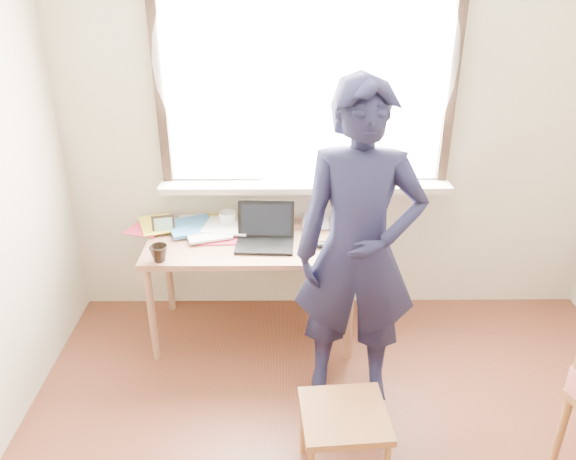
{
  "coord_description": "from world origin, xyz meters",
  "views": [
    {
      "loc": [
        -0.34,
        -1.44,
        2.24
      ],
      "look_at": [
        -0.32,
        0.95,
        1.08
      ],
      "focal_mm": 35.0,
      "sensor_mm": 36.0,
      "label": 1
    }
  ],
  "objects_px": {
    "mug_white": "(228,219)",
    "mug_dark": "(159,253)",
    "person": "(358,252)",
    "work_chair": "(344,423)",
    "desk": "(252,250)",
    "laptop": "(265,234)"
  },
  "relations": [
    {
      "from": "mug_white",
      "to": "mug_dark",
      "type": "distance_m",
      "value": 0.59
    },
    {
      "from": "person",
      "to": "work_chair",
      "type": "bearing_deg",
      "value": -94.61
    },
    {
      "from": "desk",
      "to": "work_chair",
      "type": "height_order",
      "value": "desk"
    },
    {
      "from": "desk",
      "to": "work_chair",
      "type": "xyz_separation_m",
      "value": [
        0.47,
        -1.16,
        -0.28
      ]
    },
    {
      "from": "work_chair",
      "to": "desk",
      "type": "bearing_deg",
      "value": 112.12
    },
    {
      "from": "desk",
      "to": "person",
      "type": "xyz_separation_m",
      "value": [
        0.58,
        -0.55,
        0.28
      ]
    },
    {
      "from": "mug_white",
      "to": "mug_dark",
      "type": "height_order",
      "value": "mug_dark"
    },
    {
      "from": "laptop",
      "to": "work_chair",
      "type": "xyz_separation_m",
      "value": [
        0.38,
        -1.13,
        -0.4
      ]
    },
    {
      "from": "laptop",
      "to": "work_chair",
      "type": "relative_size",
      "value": 0.86
    },
    {
      "from": "mug_white",
      "to": "person",
      "type": "relative_size",
      "value": 0.07
    },
    {
      "from": "desk",
      "to": "work_chair",
      "type": "bearing_deg",
      "value": -67.88
    },
    {
      "from": "mug_dark",
      "to": "work_chair",
      "type": "bearing_deg",
      "value": -42.57
    },
    {
      "from": "mug_white",
      "to": "work_chair",
      "type": "distance_m",
      "value": 1.56
    },
    {
      "from": "mug_dark",
      "to": "desk",
      "type": "bearing_deg",
      "value": 26.82
    },
    {
      "from": "mug_white",
      "to": "work_chair",
      "type": "xyz_separation_m",
      "value": [
        0.63,
        -1.37,
        -0.39
      ]
    },
    {
      "from": "mug_white",
      "to": "person",
      "type": "bearing_deg",
      "value": -45.68
    },
    {
      "from": "laptop",
      "to": "person",
      "type": "height_order",
      "value": "person"
    },
    {
      "from": "desk",
      "to": "work_chair",
      "type": "relative_size",
      "value": 3.06
    },
    {
      "from": "mug_white",
      "to": "laptop",
      "type": "bearing_deg",
      "value": -44.35
    },
    {
      "from": "laptop",
      "to": "person",
      "type": "xyz_separation_m",
      "value": [
        0.49,
        -0.52,
        0.15
      ]
    },
    {
      "from": "desk",
      "to": "laptop",
      "type": "distance_m",
      "value": 0.16
    },
    {
      "from": "mug_white",
      "to": "person",
      "type": "xyz_separation_m",
      "value": [
        0.74,
        -0.76,
        0.16
      ]
    }
  ]
}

